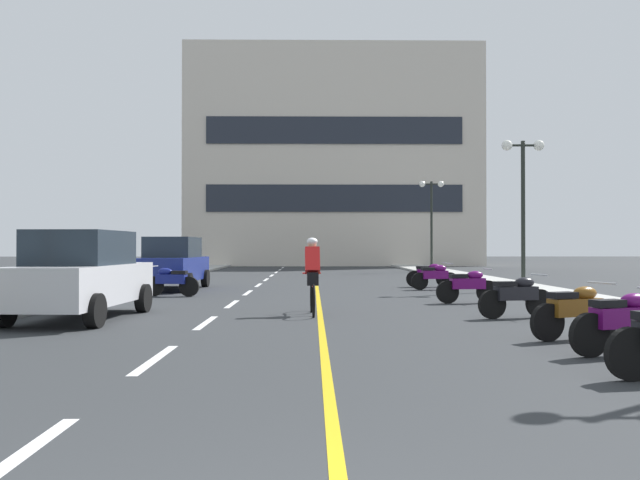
{
  "coord_description": "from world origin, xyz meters",
  "views": [
    {
      "loc": [
        0.08,
        -2.4,
        1.5
      ],
      "look_at": [
        0.32,
        17.17,
        1.69
      ],
      "focal_mm": 35.48,
      "sensor_mm": 36.0,
      "label": 1
    }
  ],
  "objects_px": {
    "motorcycle_3": "(576,310)",
    "cyclist_rider": "(312,274)",
    "street_lamp_far": "(431,205)",
    "parked_car_mid": "(173,263)",
    "motorcycle_6": "(171,281)",
    "parked_car_near": "(81,275)",
    "motorcycle_2": "(623,321)",
    "street_lamp_mid": "(523,179)",
    "motorcycle_8": "(430,274)",
    "motorcycle_4": "(516,296)",
    "motorcycle_7": "(435,276)",
    "motorcycle_5": "(468,285)"
  },
  "relations": [
    {
      "from": "motorcycle_6",
      "to": "motorcycle_8",
      "type": "xyz_separation_m",
      "value": [
        8.55,
        4.23,
        0.0
      ]
    },
    {
      "from": "motorcycle_2",
      "to": "motorcycle_4",
      "type": "bearing_deg",
      "value": 90.31
    },
    {
      "from": "parked_car_mid",
      "to": "motorcycle_7",
      "type": "bearing_deg",
      "value": -1.64
    },
    {
      "from": "motorcycle_3",
      "to": "cyclist_rider",
      "type": "xyz_separation_m",
      "value": [
        -4.22,
        3.79,
        0.41
      ]
    },
    {
      "from": "street_lamp_mid",
      "to": "motorcycle_8",
      "type": "xyz_separation_m",
      "value": [
        -2.9,
        1.67,
        -3.33
      ]
    },
    {
      "from": "motorcycle_2",
      "to": "cyclist_rider",
      "type": "xyz_separation_m",
      "value": [
        -4.27,
        5.24,
        0.41
      ]
    },
    {
      "from": "motorcycle_7",
      "to": "parked_car_mid",
      "type": "bearing_deg",
      "value": 178.36
    },
    {
      "from": "street_lamp_mid",
      "to": "parked_car_mid",
      "type": "height_order",
      "value": "street_lamp_mid"
    },
    {
      "from": "motorcycle_4",
      "to": "motorcycle_8",
      "type": "relative_size",
      "value": 0.99
    },
    {
      "from": "motorcycle_5",
      "to": "motorcycle_8",
      "type": "relative_size",
      "value": 1.0
    },
    {
      "from": "motorcycle_2",
      "to": "motorcycle_4",
      "type": "distance_m",
      "value": 4.47
    },
    {
      "from": "motorcycle_3",
      "to": "motorcycle_7",
      "type": "relative_size",
      "value": 0.97
    },
    {
      "from": "parked_car_near",
      "to": "motorcycle_8",
      "type": "distance_m",
      "value": 13.61
    },
    {
      "from": "motorcycle_3",
      "to": "motorcycle_6",
      "type": "bearing_deg",
      "value": 133.64
    },
    {
      "from": "cyclist_rider",
      "to": "street_lamp_far",
      "type": "bearing_deg",
      "value": 73.19
    },
    {
      "from": "motorcycle_4",
      "to": "motorcycle_8",
      "type": "bearing_deg",
      "value": 89.64
    },
    {
      "from": "motorcycle_5",
      "to": "motorcycle_6",
      "type": "relative_size",
      "value": 1.0
    },
    {
      "from": "parked_car_near",
      "to": "cyclist_rider",
      "type": "height_order",
      "value": "parked_car_near"
    },
    {
      "from": "street_lamp_mid",
      "to": "parked_car_near",
      "type": "xyz_separation_m",
      "value": [
        -11.98,
        -8.46,
        -2.89
      ]
    },
    {
      "from": "cyclist_rider",
      "to": "motorcycle_8",
      "type": "bearing_deg",
      "value": 65.14
    },
    {
      "from": "street_lamp_far",
      "to": "parked_car_mid",
      "type": "bearing_deg",
      "value": -128.08
    },
    {
      "from": "motorcycle_3",
      "to": "motorcycle_7",
      "type": "height_order",
      "value": "same"
    },
    {
      "from": "parked_car_near",
      "to": "motorcycle_2",
      "type": "height_order",
      "value": "parked_car_near"
    },
    {
      "from": "motorcycle_8",
      "to": "motorcycle_4",
      "type": "bearing_deg",
      "value": -90.36
    },
    {
      "from": "motorcycle_4",
      "to": "cyclist_rider",
      "type": "relative_size",
      "value": 0.95
    },
    {
      "from": "street_lamp_far",
      "to": "motorcycle_8",
      "type": "distance_m",
      "value": 14.64
    },
    {
      "from": "street_lamp_far",
      "to": "motorcycle_2",
      "type": "bearing_deg",
      "value": -95.52
    },
    {
      "from": "motorcycle_8",
      "to": "street_lamp_mid",
      "type": "bearing_deg",
      "value": -29.95
    },
    {
      "from": "street_lamp_far",
      "to": "motorcycle_8",
      "type": "height_order",
      "value": "street_lamp_far"
    },
    {
      "from": "parked_car_mid",
      "to": "motorcycle_4",
      "type": "relative_size",
      "value": 2.54
    },
    {
      "from": "street_lamp_far",
      "to": "motorcycle_3",
      "type": "xyz_separation_m",
      "value": [
        -2.81,
        -27.06,
        -3.47
      ]
    },
    {
      "from": "parked_car_mid",
      "to": "cyclist_rider",
      "type": "distance_m",
      "value": 9.45
    },
    {
      "from": "street_lamp_mid",
      "to": "motorcycle_8",
      "type": "relative_size",
      "value": 2.95
    },
    {
      "from": "motorcycle_7",
      "to": "cyclist_rider",
      "type": "distance_m",
      "value": 8.93
    },
    {
      "from": "motorcycle_3",
      "to": "motorcycle_4",
      "type": "xyz_separation_m",
      "value": [
        0.03,
        3.02,
        0.0
      ]
    },
    {
      "from": "street_lamp_mid",
      "to": "motorcycle_6",
      "type": "relative_size",
      "value": 2.96
    },
    {
      "from": "street_lamp_far",
      "to": "motorcycle_4",
      "type": "distance_m",
      "value": 24.45
    },
    {
      "from": "street_lamp_mid",
      "to": "parked_car_near",
      "type": "relative_size",
      "value": 1.17
    },
    {
      "from": "motorcycle_4",
      "to": "parked_car_mid",
      "type": "bearing_deg",
      "value": 135.67
    },
    {
      "from": "parked_car_near",
      "to": "street_lamp_mid",
      "type": "bearing_deg",
      "value": 35.23
    },
    {
      "from": "street_lamp_far",
      "to": "motorcycle_7",
      "type": "bearing_deg",
      "value": -100.29
    },
    {
      "from": "motorcycle_8",
      "to": "motorcycle_7",
      "type": "bearing_deg",
      "value": -93.2
    },
    {
      "from": "motorcycle_4",
      "to": "motorcycle_5",
      "type": "relative_size",
      "value": 0.99
    },
    {
      "from": "motorcycle_6",
      "to": "motorcycle_7",
      "type": "distance_m",
      "value": 8.91
    },
    {
      "from": "parked_car_mid",
      "to": "motorcycle_6",
      "type": "bearing_deg",
      "value": -78.63
    },
    {
      "from": "motorcycle_2",
      "to": "cyclist_rider",
      "type": "height_order",
      "value": "cyclist_rider"
    },
    {
      "from": "street_lamp_mid",
      "to": "motorcycle_5",
      "type": "bearing_deg",
      "value": -122.22
    },
    {
      "from": "street_lamp_far",
      "to": "parked_car_mid",
      "type": "distance_m",
      "value": 19.49
    },
    {
      "from": "motorcycle_3",
      "to": "parked_car_mid",
      "type": "bearing_deg",
      "value": 127.3
    },
    {
      "from": "street_lamp_far",
      "to": "motorcycle_6",
      "type": "distance_m",
      "value": 21.68
    }
  ]
}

